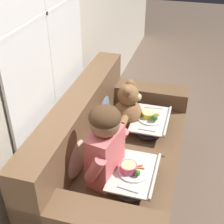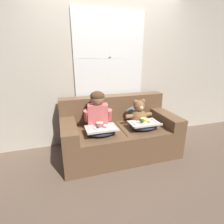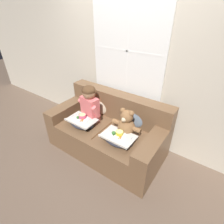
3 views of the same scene
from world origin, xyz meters
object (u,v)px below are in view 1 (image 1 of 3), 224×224
Objects in this scene: throw_pillow_behind_teddy at (101,104)px; teddy_bear at (129,108)px; child_figure at (105,142)px; throw_pillow_behind_child at (72,152)px; lap_tray_child at (133,176)px; lap_tray_teddy at (150,123)px; couch at (114,160)px.

teddy_bear is (0.00, -0.25, 0.00)m from throw_pillow_behind_teddy.
throw_pillow_behind_child is at bearing 89.95° from child_figure.
child_figure reaches higher than throw_pillow_behind_teddy.
lap_tray_child is 0.98× the size of lap_tray_teddy.
lap_tray_teddy is at bearing -90.15° from teddy_bear.
child_figure is at bearing 179.59° from teddy_bear.
teddy_bear reaches higher than lap_tray_teddy.
couch is 4.82× the size of throw_pillow_behind_teddy.
teddy_bear is 1.02× the size of lap_tray_child.
throw_pillow_behind_child is 0.67m from throw_pillow_behind_teddy.
throw_pillow_behind_child is 0.87× the size of lap_tray_child.
teddy_bear reaches higher than throw_pillow_behind_child.
couch is 0.56m from child_figure.
lap_tray_teddy is at bearing -35.14° from couch.
throw_pillow_behind_teddy is 0.73m from child_figure.
couch is 0.45m from lap_tray_teddy.
child_figure is at bearing 89.78° from lap_tray_child.
lap_tray_teddy is at bearing -90.06° from throw_pillow_behind_teddy.
child_figure is (-0.34, -0.03, 0.45)m from couch.
throw_pillow_behind_teddy is at bearing 89.94° from lap_tray_teddy.
child_figure is 0.75m from lap_tray_teddy.
throw_pillow_behind_child is at bearing 89.88° from lap_tray_child.
throw_pillow_behind_teddy is 0.82× the size of lap_tray_teddy.
couch is 0.46m from teddy_bear.
child_figure is (-0.67, -0.25, 0.15)m from throw_pillow_behind_teddy.
throw_pillow_behind_child is 1.04× the size of throw_pillow_behind_teddy.
teddy_bear is 0.23m from lap_tray_teddy.
lap_tray_child is at bearing -90.12° from throw_pillow_behind_child.
couch reaches higher than throw_pillow_behind_child.
throw_pillow_behind_teddy reaches higher than lap_tray_child.
couch reaches higher than lap_tray_teddy.
throw_pillow_behind_teddy is 0.82m from lap_tray_child.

